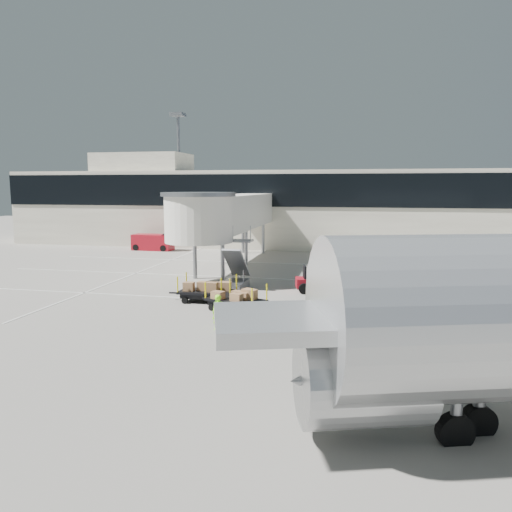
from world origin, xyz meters
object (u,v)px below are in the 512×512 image
object	(u,v)px
belt_loader	(153,242)
ground_worker	(219,312)
box_cart_near	(235,300)
suitcase_cart	(341,291)
baggage_tug	(317,282)
box_cart_far	(207,292)
minivan	(408,263)

from	to	relation	value
belt_loader	ground_worker	bearing A→B (deg)	-58.60
box_cart_near	ground_worker	bearing A→B (deg)	-66.64
suitcase_cart	ground_worker	size ratio (longest dim) A/B	2.07
box_cart_near	belt_loader	size ratio (longest dim) A/B	0.87
suitcase_cart	baggage_tug	bearing A→B (deg)	155.66
baggage_tug	belt_loader	world-z (taller)	belt_loader
box_cart_far	belt_loader	distance (m)	23.99
box_cart_near	ground_worker	world-z (taller)	ground_worker
suitcase_cart	box_cart_near	bearing A→B (deg)	-119.58
ground_worker	box_cart_far	bearing A→B (deg)	85.85
ground_worker	minivan	xyz separation A→B (m)	(9.42, 15.62, 0.18)
suitcase_cart	belt_loader	xyz separation A→B (m)	(-19.63, 18.35, 0.33)
minivan	belt_loader	bearing A→B (deg)	148.28
suitcase_cart	box_cart_far	xyz separation A→B (m)	(-7.29, -2.22, 0.10)
box_cart_near	belt_loader	bearing A→B (deg)	143.91
baggage_tug	minivan	size ratio (longest dim) A/B	0.59
minivan	belt_loader	size ratio (longest dim) A/B	1.05
box_cart_near	belt_loader	xyz separation A→B (m)	(-14.38, 22.15, 0.22)
baggage_tug	suitcase_cart	size ratio (longest dim) A/B	0.81
suitcase_cart	box_cart_near	distance (m)	6.48
box_cart_near	minivan	xyz separation A→B (m)	(9.58, 12.05, 0.42)
box_cart_far	belt_loader	bearing A→B (deg)	120.95
baggage_tug	suitcase_cart	bearing A→B (deg)	-62.17
baggage_tug	ground_worker	size ratio (longest dim) A/B	1.66
minivan	ground_worker	bearing A→B (deg)	-129.99
belt_loader	baggage_tug	bearing A→B (deg)	-40.59
baggage_tug	box_cart_far	distance (m)	6.99
baggage_tug	suitcase_cart	distance (m)	2.34
box_cart_near	belt_loader	world-z (taller)	belt_loader
box_cart_near	minivan	size ratio (longest dim) A/B	0.83
suitcase_cart	minivan	world-z (taller)	minivan
ground_worker	suitcase_cart	bearing A→B (deg)	28.08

